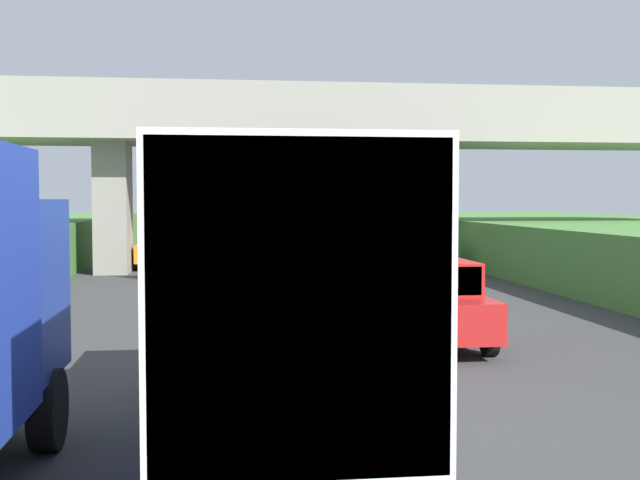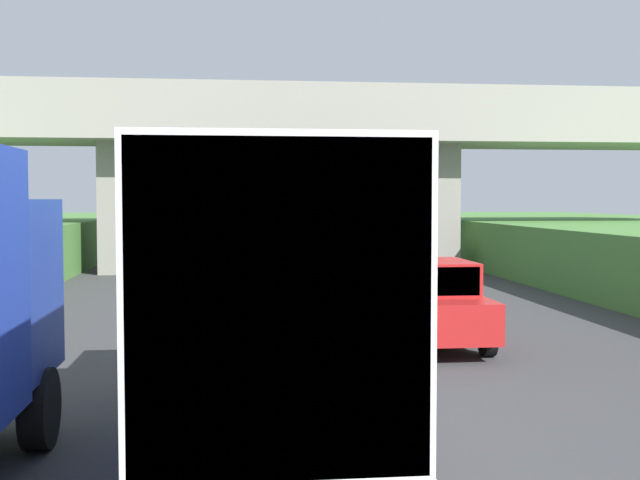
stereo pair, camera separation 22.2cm
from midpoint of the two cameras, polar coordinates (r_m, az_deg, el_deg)
name	(u,v)px [view 1 (the left image)]	position (r m, az deg, el deg)	size (l,w,h in m)	color
lane_centre_stripe	(291,288)	(26.17, -2.37, -3.48)	(0.20, 90.40, 0.01)	white
overpass_bridge	(277,136)	(32.39, -3.31, 7.54)	(40.00, 4.80, 7.40)	#9E998E
overhead_highway_sign	(289,181)	(26.53, -2.48, 4.31)	(5.88, 0.18, 4.90)	slate
truck_white	(272,287)	(9.11, -4.19, -3.39)	(2.44, 7.30, 3.44)	black
car_orange	(160,248)	(34.58, -11.69, -0.56)	(1.86, 4.10, 1.72)	orange
car_red	(430,303)	(16.04, 7.55, -4.52)	(1.86, 4.10, 1.72)	red
construction_barrel_2	(24,310)	(18.96, -20.94, -4.75)	(0.57, 0.57, 0.90)	orange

